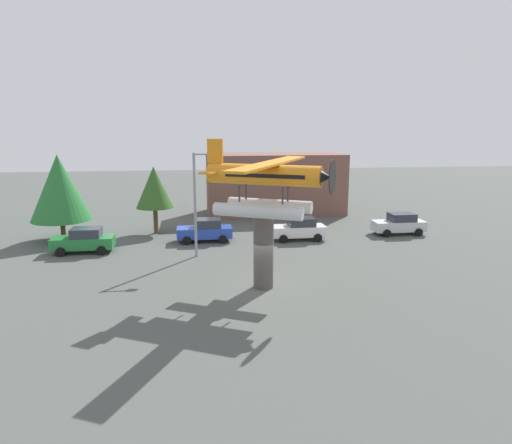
{
  "coord_description": "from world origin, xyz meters",
  "views": [
    {
      "loc": [
        -3.75,
        -24.3,
        8.84
      ],
      "look_at": [
        0.0,
        3.0,
        3.08
      ],
      "focal_mm": 32.65,
      "sensor_mm": 36.0,
      "label": 1
    }
  ],
  "objects_px": {
    "car_mid_blue": "(205,230)",
    "storefront_building": "(275,184)",
    "car_far_white": "(299,229)",
    "tree_west": "(59,188)",
    "floatplane_monument": "(266,184)",
    "display_pedestal": "(263,251)",
    "car_distant_silver": "(399,224)",
    "tree_east": "(154,187)",
    "car_near_green": "(84,240)",
    "streetlight_primary": "(198,196)"
  },
  "relations": [
    {
      "from": "car_mid_blue",
      "to": "tree_east",
      "type": "bearing_deg",
      "value": -39.96
    },
    {
      "from": "car_near_green",
      "to": "car_far_white",
      "type": "distance_m",
      "value": 15.95
    },
    {
      "from": "car_mid_blue",
      "to": "storefront_building",
      "type": "relative_size",
      "value": 0.31
    },
    {
      "from": "car_near_green",
      "to": "car_mid_blue",
      "type": "xyz_separation_m",
      "value": [
        8.57,
        2.05,
        0.0
      ]
    },
    {
      "from": "tree_east",
      "to": "storefront_building",
      "type": "bearing_deg",
      "value": 34.21
    },
    {
      "from": "tree_west",
      "to": "storefront_building",
      "type": "bearing_deg",
      "value": 26.75
    },
    {
      "from": "tree_west",
      "to": "car_mid_blue",
      "type": "bearing_deg",
      "value": -9.45
    },
    {
      "from": "car_near_green",
      "to": "car_far_white",
      "type": "xyz_separation_m",
      "value": [
        15.87,
        1.57,
        0.0
      ]
    },
    {
      "from": "car_near_green",
      "to": "streetlight_primary",
      "type": "relative_size",
      "value": 0.6
    },
    {
      "from": "floatplane_monument",
      "to": "car_far_white",
      "type": "height_order",
      "value": "floatplane_monument"
    },
    {
      "from": "car_mid_blue",
      "to": "tree_west",
      "type": "distance_m",
      "value": 11.59
    },
    {
      "from": "car_mid_blue",
      "to": "storefront_building",
      "type": "bearing_deg",
      "value": -123.77
    },
    {
      "from": "streetlight_primary",
      "to": "tree_west",
      "type": "bearing_deg",
      "value": 150.18
    },
    {
      "from": "display_pedestal",
      "to": "car_near_green",
      "type": "relative_size",
      "value": 0.98
    },
    {
      "from": "storefront_building",
      "to": "tree_east",
      "type": "xyz_separation_m",
      "value": [
        -11.4,
        -7.75,
        0.83
      ]
    },
    {
      "from": "floatplane_monument",
      "to": "tree_west",
      "type": "relative_size",
      "value": 1.46
    },
    {
      "from": "display_pedestal",
      "to": "car_distant_silver",
      "type": "relative_size",
      "value": 0.98
    },
    {
      "from": "storefront_building",
      "to": "car_far_white",
      "type": "bearing_deg",
      "value": -90.58
    },
    {
      "from": "display_pedestal",
      "to": "streetlight_primary",
      "type": "height_order",
      "value": "streetlight_primary"
    },
    {
      "from": "car_near_green",
      "to": "streetlight_primary",
      "type": "height_order",
      "value": "streetlight_primary"
    },
    {
      "from": "display_pedestal",
      "to": "car_mid_blue",
      "type": "relative_size",
      "value": 0.98
    },
    {
      "from": "tree_east",
      "to": "tree_west",
      "type": "bearing_deg",
      "value": -167.77
    },
    {
      "from": "floatplane_monument",
      "to": "car_far_white",
      "type": "bearing_deg",
      "value": 95.16
    },
    {
      "from": "tree_east",
      "to": "floatplane_monument",
      "type": "bearing_deg",
      "value": -64.03
    },
    {
      "from": "car_near_green",
      "to": "car_distant_silver",
      "type": "height_order",
      "value": "same"
    },
    {
      "from": "car_mid_blue",
      "to": "car_distant_silver",
      "type": "relative_size",
      "value": 1.0
    },
    {
      "from": "tree_west",
      "to": "streetlight_primary",
      "type": "bearing_deg",
      "value": -29.82
    },
    {
      "from": "tree_east",
      "to": "car_mid_blue",
      "type": "bearing_deg",
      "value": -39.96
    },
    {
      "from": "streetlight_primary",
      "to": "storefront_building",
      "type": "xyz_separation_m",
      "value": [
        7.95,
        15.25,
        -1.14
      ]
    },
    {
      "from": "floatplane_monument",
      "to": "storefront_building",
      "type": "distance_m",
      "value": 22.67
    },
    {
      "from": "car_near_green",
      "to": "floatplane_monument",
      "type": "bearing_deg",
      "value": 142.33
    },
    {
      "from": "car_near_green",
      "to": "tree_west",
      "type": "xyz_separation_m",
      "value": [
        -2.4,
        3.87,
        3.26
      ]
    },
    {
      "from": "floatplane_monument",
      "to": "tree_west",
      "type": "height_order",
      "value": "floatplane_monument"
    },
    {
      "from": "car_mid_blue",
      "to": "streetlight_primary",
      "type": "xyz_separation_m",
      "value": [
        -0.53,
        -4.16,
        3.27
      ]
    },
    {
      "from": "car_distant_silver",
      "to": "display_pedestal",
      "type": "bearing_deg",
      "value": 40.53
    },
    {
      "from": "storefront_building",
      "to": "tree_west",
      "type": "height_order",
      "value": "tree_west"
    },
    {
      "from": "car_distant_silver",
      "to": "car_far_white",
      "type": "bearing_deg",
      "value": 4.66
    },
    {
      "from": "car_mid_blue",
      "to": "car_distant_silver",
      "type": "xyz_separation_m",
      "value": [
        15.89,
        0.23,
        0.0
      ]
    },
    {
      "from": "car_near_green",
      "to": "storefront_building",
      "type": "relative_size",
      "value": 0.31
    },
    {
      "from": "car_mid_blue",
      "to": "car_far_white",
      "type": "xyz_separation_m",
      "value": [
        7.3,
        -0.48,
        0.0
      ]
    },
    {
      "from": "display_pedestal",
      "to": "car_mid_blue",
      "type": "bearing_deg",
      "value": 104.74
    },
    {
      "from": "display_pedestal",
      "to": "car_distant_silver",
      "type": "bearing_deg",
      "value": 40.53
    },
    {
      "from": "floatplane_monument",
      "to": "car_mid_blue",
      "type": "height_order",
      "value": "floatplane_monument"
    },
    {
      "from": "car_mid_blue",
      "to": "streetlight_primary",
      "type": "bearing_deg",
      "value": 82.73
    },
    {
      "from": "display_pedestal",
      "to": "floatplane_monument",
      "type": "bearing_deg",
      "value": -27.5
    },
    {
      "from": "car_mid_blue",
      "to": "car_far_white",
      "type": "distance_m",
      "value": 7.31
    },
    {
      "from": "car_far_white",
      "to": "storefront_building",
      "type": "xyz_separation_m",
      "value": [
        0.12,
        11.57,
        2.13
      ]
    },
    {
      "from": "floatplane_monument",
      "to": "car_far_white",
      "type": "distance_m",
      "value": 12.36
    },
    {
      "from": "car_far_white",
      "to": "tree_west",
      "type": "height_order",
      "value": "tree_west"
    },
    {
      "from": "floatplane_monument",
      "to": "car_distant_silver",
      "type": "bearing_deg",
      "value": 68.44
    }
  ]
}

